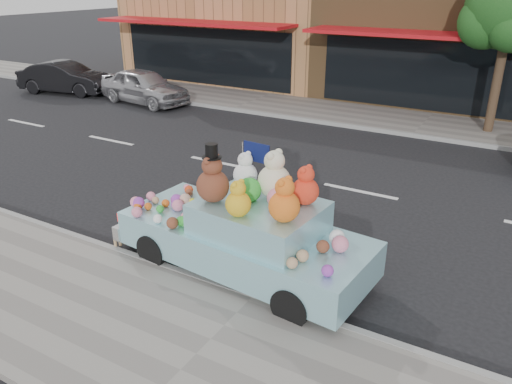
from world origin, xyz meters
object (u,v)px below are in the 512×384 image
Objects in this scene: car_dark at (65,78)px; car_silver at (144,86)px; art_car at (246,230)px; street_tree at (511,12)px.

car_silver is at bearing -98.74° from car_dark.
car_silver is 13.09m from art_car.
car_dark is at bearing 154.42° from art_car.
street_tree is at bearing 81.84° from art_car.
art_car is at bearing -132.80° from car_dark.
car_silver reaches higher than car_dark.
street_tree is at bearing -72.13° from car_silver.
car_dark is 16.37m from art_car.
street_tree reaches higher than car_dark.
car_silver is 4.22m from car_dark.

